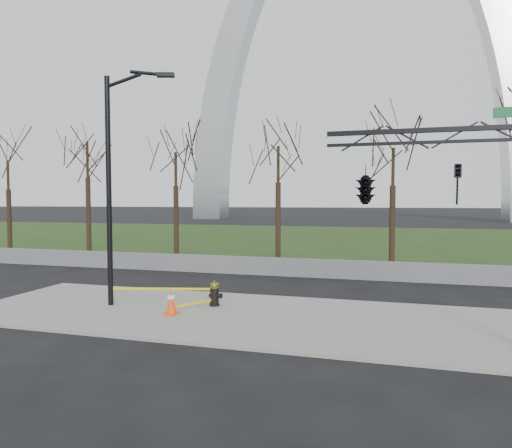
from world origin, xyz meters
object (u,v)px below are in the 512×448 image
(street_light, at_px, (115,173))
(fire_hydrant, at_px, (215,294))
(traffic_cone, at_px, (171,302))
(traffic_signal_mast, at_px, (396,185))

(street_light, bearing_deg, fire_hydrant, -3.17)
(traffic_cone, height_order, traffic_signal_mast, traffic_signal_mast)
(traffic_cone, relative_size, street_light, 0.10)
(traffic_signal_mast, bearing_deg, street_light, 169.63)
(street_light, distance_m, traffic_signal_mast, 9.36)
(fire_hydrant, distance_m, traffic_cone, 1.72)
(traffic_cone, relative_size, traffic_signal_mast, 0.13)
(fire_hydrant, distance_m, traffic_signal_mast, 7.30)
(traffic_cone, xyz_separation_m, traffic_signal_mast, (6.81, -0.95, 3.65))
(fire_hydrant, xyz_separation_m, street_light, (-3.35, -0.79, 4.19))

